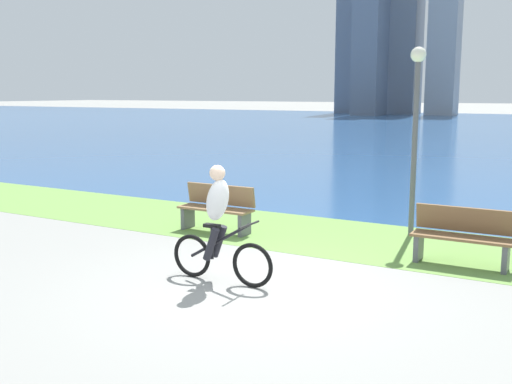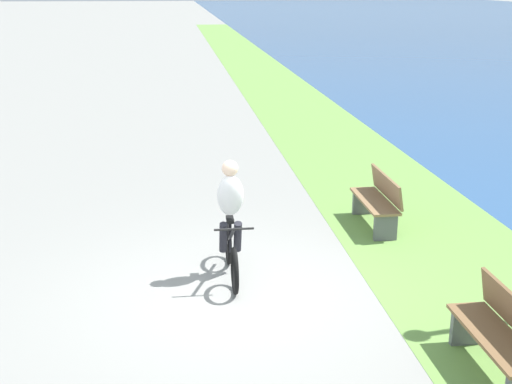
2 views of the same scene
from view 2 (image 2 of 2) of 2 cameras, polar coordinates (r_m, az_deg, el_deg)
The scene contains 5 objects.
ground_plane at distance 9.07m, azimuth -1.44°, elevation -8.54°, with size 300.00×300.00×0.00m, color gray.
grass_strip_bayside at distance 9.89m, azimuth 17.81°, elevation -7.12°, with size 120.00×2.95×0.01m, color #6B9947.
cyclist_lead at distance 9.28m, azimuth -2.14°, elevation -2.36°, with size 1.64×0.52×1.67m.
bench_near_path at distance 11.51m, azimuth 10.19°, elevation -0.74°, with size 1.50×0.47×0.90m.
bench_far_along_path at distance 7.58m, azimuth 19.88°, elevation -11.34°, with size 1.50×0.47×0.90m.
Camera 2 is at (8.14, -0.78, 3.94)m, focal length 47.68 mm.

